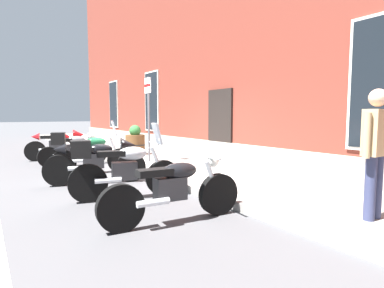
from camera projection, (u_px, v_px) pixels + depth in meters
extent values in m
plane|color=#424244|center=(136.00, 173.00, 8.22)|extent=(140.00, 140.00, 0.00)
cube|color=gray|center=(182.00, 166.00, 9.00)|extent=(33.90, 2.82, 0.15)
cube|color=maroon|center=(280.00, 13.00, 10.72)|extent=(27.90, 5.04, 9.95)
cube|color=gray|center=(220.00, 153.00, 9.73)|extent=(27.90, 0.10, 0.70)
cube|color=silver|center=(114.00, 104.00, 17.28)|extent=(1.22, 0.06, 2.52)
cube|color=black|center=(113.00, 104.00, 17.27)|extent=(1.10, 0.03, 2.40)
cube|color=silver|center=(152.00, 101.00, 13.43)|extent=(1.22, 0.06, 2.52)
cube|color=black|center=(151.00, 101.00, 13.42)|extent=(1.10, 0.03, 2.40)
cube|color=black|center=(220.00, 127.00, 9.66)|extent=(1.10, 0.08, 2.30)
cube|color=silver|center=(382.00, 83.00, 5.73)|extent=(1.22, 0.06, 2.52)
cube|color=black|center=(381.00, 83.00, 5.71)|extent=(1.10, 0.03, 2.40)
cylinder|color=black|center=(81.00, 150.00, 10.77)|extent=(0.31, 0.67, 0.66)
cylinder|color=black|center=(35.00, 151.00, 10.37)|extent=(0.31, 0.67, 0.66)
cylinder|color=silver|center=(77.00, 143.00, 10.72)|extent=(0.16, 0.31, 0.63)
cube|color=#28282B|center=(57.00, 145.00, 10.54)|extent=(0.34, 0.49, 0.32)
ellipsoid|color=red|center=(61.00, 137.00, 10.56)|extent=(0.40, 0.57, 0.24)
cube|color=black|center=(49.00, 137.00, 10.45)|extent=(0.35, 0.52, 0.10)
cylinder|color=silver|center=(74.00, 132.00, 10.66)|extent=(0.60, 0.22, 0.04)
cylinder|color=silver|center=(46.00, 150.00, 10.35)|extent=(0.22, 0.46, 0.09)
cone|color=red|center=(79.00, 135.00, 10.71)|extent=(0.44, 0.43, 0.36)
cone|color=red|center=(35.00, 137.00, 10.33)|extent=(0.31, 0.32, 0.24)
cylinder|color=black|center=(96.00, 154.00, 9.80)|extent=(0.15, 0.61, 0.61)
cylinder|color=black|center=(49.00, 157.00, 9.10)|extent=(0.15, 0.61, 0.61)
cylinder|color=silver|center=(93.00, 146.00, 9.72)|extent=(0.09, 0.32, 0.65)
cube|color=#28282B|center=(71.00, 150.00, 9.41)|extent=(0.24, 0.45, 0.32)
ellipsoid|color=slate|center=(76.00, 140.00, 9.46)|extent=(0.29, 0.53, 0.24)
cube|color=black|center=(63.00, 140.00, 9.26)|extent=(0.24, 0.49, 0.10)
cylinder|color=silver|center=(90.00, 134.00, 9.65)|extent=(0.62, 0.07, 0.04)
cylinder|color=silver|center=(61.00, 155.00, 9.16)|extent=(0.11, 0.45, 0.09)
sphere|color=silver|center=(93.00, 136.00, 9.69)|extent=(0.18, 0.18, 0.18)
cylinder|color=black|center=(119.00, 160.00, 8.42)|extent=(0.29, 0.64, 0.63)
cylinder|color=black|center=(64.00, 163.00, 8.00)|extent=(0.29, 0.64, 0.63)
cylinder|color=silver|center=(115.00, 150.00, 8.36)|extent=(0.16, 0.34, 0.68)
cube|color=#28282B|center=(90.00, 155.00, 8.18)|extent=(0.33, 0.48, 0.32)
ellipsoid|color=#195633|center=(96.00, 142.00, 8.19)|extent=(0.39, 0.57, 0.24)
cube|color=black|center=(80.00, 142.00, 8.07)|extent=(0.34, 0.52, 0.10)
cylinder|color=silver|center=(112.00, 135.00, 8.30)|extent=(0.61, 0.20, 0.04)
cylinder|color=silver|center=(78.00, 161.00, 7.98)|extent=(0.21, 0.46, 0.09)
cube|color=#B2BCC6|center=(114.00, 128.00, 8.30)|extent=(0.39, 0.24, 0.40)
cube|color=black|center=(58.00, 138.00, 7.91)|extent=(0.43, 0.41, 0.30)
cylinder|color=black|center=(131.00, 167.00, 7.19)|extent=(0.30, 0.68, 0.67)
cylinder|color=black|center=(59.00, 171.00, 6.72)|extent=(0.30, 0.68, 0.67)
cylinder|color=silver|center=(126.00, 157.00, 7.13)|extent=(0.15, 0.31, 0.61)
cube|color=#28282B|center=(94.00, 161.00, 6.92)|extent=(0.33, 0.48, 0.32)
ellipsoid|color=black|center=(100.00, 149.00, 6.95)|extent=(0.39, 0.57, 0.24)
cube|color=black|center=(82.00, 149.00, 6.83)|extent=(0.34, 0.52, 0.10)
cylinder|color=silver|center=(122.00, 141.00, 7.08)|extent=(0.61, 0.20, 0.04)
cylinder|color=silver|center=(79.00, 168.00, 6.73)|extent=(0.21, 0.46, 0.09)
cone|color=black|center=(128.00, 145.00, 7.13)|extent=(0.44, 0.43, 0.36)
cone|color=black|center=(59.00, 149.00, 6.69)|extent=(0.30, 0.32, 0.24)
cylinder|color=black|center=(164.00, 178.00, 5.95)|extent=(0.27, 0.68, 0.67)
cylinder|color=black|center=(88.00, 183.00, 5.48)|extent=(0.27, 0.68, 0.67)
cylinder|color=silver|center=(158.00, 164.00, 5.89)|extent=(0.14, 0.33, 0.67)
cube|color=#28282B|center=(124.00, 171.00, 5.68)|extent=(0.32, 0.48, 0.32)
ellipsoid|color=#B7BABF|center=(132.00, 153.00, 5.70)|extent=(0.37, 0.57, 0.24)
cube|color=black|center=(111.00, 154.00, 5.57)|extent=(0.32, 0.52, 0.10)
cylinder|color=silver|center=(154.00, 143.00, 5.83)|extent=(0.61, 0.18, 0.04)
cylinder|color=silver|center=(108.00, 180.00, 5.47)|extent=(0.19, 0.46, 0.09)
cube|color=#B2BCC6|center=(157.00, 134.00, 5.83)|extent=(0.38, 0.22, 0.40)
cube|color=black|center=(81.00, 149.00, 5.39)|extent=(0.42, 0.39, 0.30)
cylinder|color=black|center=(218.00, 194.00, 4.80)|extent=(0.18, 0.64, 0.64)
cylinder|color=black|center=(121.00, 208.00, 4.08)|extent=(0.18, 0.64, 0.64)
cylinder|color=silver|center=(213.00, 180.00, 4.73)|extent=(0.10, 0.30, 0.60)
cube|color=#28282B|center=(170.00, 189.00, 4.40)|extent=(0.26, 0.46, 0.32)
ellipsoid|color=black|center=(180.00, 171.00, 4.45)|extent=(0.31, 0.54, 0.24)
cube|color=black|center=(155.00, 173.00, 4.26)|extent=(0.26, 0.50, 0.10)
cylinder|color=silver|center=(209.00, 157.00, 4.66)|extent=(0.62, 0.09, 0.04)
cylinder|color=silver|center=(153.00, 203.00, 4.16)|extent=(0.13, 0.46, 0.09)
sphere|color=silver|center=(213.00, 161.00, 4.70)|extent=(0.18, 0.18, 0.18)
cylinder|color=#2D3351|center=(370.00, 188.00, 4.09)|extent=(0.14, 0.14, 0.85)
cylinder|color=#2D3351|center=(377.00, 187.00, 4.19)|extent=(0.14, 0.14, 0.85)
cube|color=tan|center=(376.00, 132.00, 4.07)|extent=(0.21, 0.41, 0.60)
sphere|color=tan|center=(378.00, 98.00, 4.03)|extent=(0.23, 0.23, 0.23)
cylinder|color=tan|center=(367.00, 136.00, 3.93)|extent=(0.09, 0.09, 0.57)
cylinder|color=#4C4C51|center=(149.00, 120.00, 9.22)|extent=(0.06, 0.06, 2.48)
cube|color=white|center=(148.00, 85.00, 9.12)|extent=(0.36, 0.03, 0.44)
cube|color=red|center=(147.00, 85.00, 9.11)|extent=(0.36, 0.01, 0.08)
cylinder|color=brown|center=(135.00, 145.00, 11.00)|extent=(0.67, 0.67, 0.69)
cylinder|color=black|center=(135.00, 145.00, 11.00)|extent=(0.70, 0.70, 0.04)
sphere|color=#28602D|center=(135.00, 131.00, 10.96)|extent=(0.40, 0.40, 0.40)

